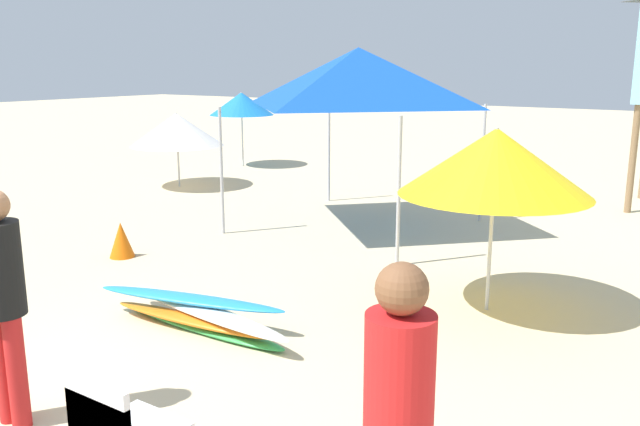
% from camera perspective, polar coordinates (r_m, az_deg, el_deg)
% --- Properties ---
extents(surfboard_pile, '(2.47, 0.76, 0.32)m').
position_cam_1_polar(surfboard_pile, '(6.85, -10.53, -8.56)').
color(surfboard_pile, green).
rests_on(surfboard_pile, ground).
extents(lifeguard_near_left, '(0.32, 0.32, 1.79)m').
position_cam_1_polar(lifeguard_near_left, '(5.26, -25.83, -6.19)').
color(lifeguard_near_left, red).
rests_on(lifeguard_near_left, ground).
extents(lifeguard_near_center, '(0.32, 0.32, 1.80)m').
position_cam_1_polar(lifeguard_near_center, '(3.14, 6.77, -17.58)').
color(lifeguard_near_center, '#33598C').
rests_on(lifeguard_near_center, ground).
extents(popup_canopy, '(3.14, 3.14, 2.89)m').
position_cam_1_polar(popup_canopy, '(10.60, 3.32, 11.69)').
color(popup_canopy, '#B2B2B7').
rests_on(popup_canopy, ground).
extents(beach_umbrella_left, '(2.02, 2.02, 1.99)m').
position_cam_1_polar(beach_umbrella_left, '(7.12, 14.92, 4.31)').
color(beach_umbrella_left, beige).
rests_on(beach_umbrella_left, ground).
extents(beach_umbrella_mid, '(1.67, 1.67, 1.92)m').
position_cam_1_polar(beach_umbrella_mid, '(17.41, -6.81, 9.37)').
color(beach_umbrella_mid, beige).
rests_on(beach_umbrella_mid, ground).
extents(beach_umbrella_far, '(2.02, 2.02, 1.61)m').
position_cam_1_polar(beach_umbrella_far, '(14.67, -12.29, 7.08)').
color(beach_umbrella_far, beige).
rests_on(beach_umbrella_far, ground).
extents(traffic_cone_far, '(0.35, 0.35, 0.50)m').
position_cam_1_polar(traffic_cone_far, '(9.56, -16.82, -2.22)').
color(traffic_cone_far, orange).
rests_on(traffic_cone_far, ground).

